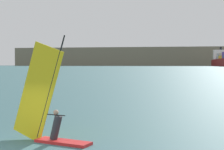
{
  "coord_description": "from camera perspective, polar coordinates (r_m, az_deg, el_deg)",
  "views": [
    {
      "loc": [
        8.98,
        -9.53,
        3.25
      ],
      "look_at": [
        -0.31,
        10.55,
        2.55
      ],
      "focal_mm": 54.1,
      "sensor_mm": 36.0,
      "label": 1
    }
  ],
  "objects": [
    {
      "name": "windsurfer",
      "position": [
        14.45,
        -10.57,
        -6.47
      ],
      "size": [
        3.89,
        0.81,
        4.56
      ],
      "rotation": [
        0.0,
        0.0,
        6.25
      ],
      "color": "red",
      "rests_on": "ground_plane"
    }
  ]
}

